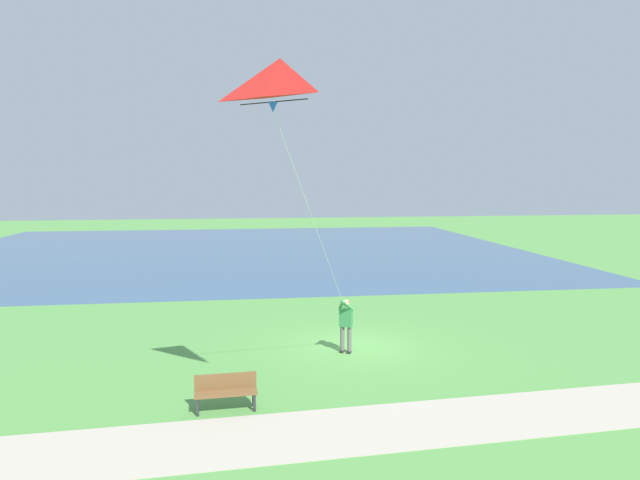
# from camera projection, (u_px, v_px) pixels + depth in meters

# --- Properties ---
(ground_plane) EXTENTS (120.00, 120.00, 0.00)m
(ground_plane) POSITION_uv_depth(u_px,v_px,m) (354.00, 347.00, 18.61)
(ground_plane) COLOR #569947
(lake_water) EXTENTS (36.00, 44.00, 0.01)m
(lake_water) POSITION_uv_depth(u_px,v_px,m) (237.00, 250.00, 43.56)
(lake_water) COLOR #385B7F
(lake_water) RESTS_ON ground
(walkway_path) EXTENTS (4.37, 32.09, 0.02)m
(walkway_path) POSITION_uv_depth(u_px,v_px,m) (321.00, 433.00, 12.37)
(walkway_path) COLOR #B7AD99
(walkway_path) RESTS_ON ground
(person_kite_flyer) EXTENTS (0.63, 0.51, 1.83)m
(person_kite_flyer) POSITION_uv_depth(u_px,v_px,m) (346.00, 321.00, 17.93)
(person_kite_flyer) COLOR #232328
(person_kite_flyer) RESTS_ON ground
(flying_kite) EXTENTS (5.44, 3.14, 6.36)m
(flying_kite) POSITION_uv_depth(u_px,v_px,m) (280.00, 87.00, 12.03)
(flying_kite) COLOR red
(park_bench_near_walkway) EXTENTS (0.53, 1.52, 0.88)m
(park_bench_near_walkway) POSITION_uv_depth(u_px,v_px,m) (226.00, 389.00, 13.54)
(park_bench_near_walkway) COLOR brown
(park_bench_near_walkway) RESTS_ON ground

